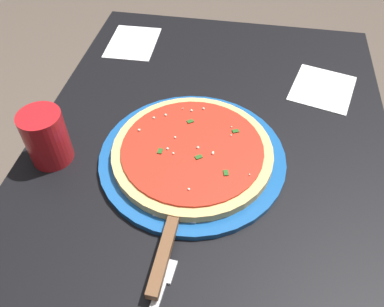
# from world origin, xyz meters

# --- Properties ---
(restaurant_table) EXTENTS (1.03, 0.69, 0.76)m
(restaurant_table) POSITION_xyz_m (0.00, 0.00, 0.60)
(restaurant_table) COLOR black
(restaurant_table) RESTS_ON ground_plane
(serving_plate) EXTENTS (0.34, 0.34, 0.01)m
(serving_plate) POSITION_xyz_m (-0.00, 0.03, 0.77)
(serving_plate) COLOR #195199
(serving_plate) RESTS_ON restaurant_table
(pizza) EXTENTS (0.29, 0.29, 0.02)m
(pizza) POSITION_xyz_m (-0.00, 0.03, 0.78)
(pizza) COLOR #DBB26B
(pizza) RESTS_ON serving_plate
(pizza_server) EXTENTS (0.22, 0.07, 0.01)m
(pizza_server) POSITION_xyz_m (-0.17, 0.03, 0.78)
(pizza_server) COLOR silver
(pizza_server) RESTS_ON serving_plate
(cup_tall_drink) EXTENTS (0.08, 0.08, 0.10)m
(cup_tall_drink) POSITION_xyz_m (-0.04, 0.28, 0.81)
(cup_tall_drink) COLOR #B2191E
(cup_tall_drink) RESTS_ON restaurant_table
(napkin_folded_right) EXTENTS (0.17, 0.16, 0.00)m
(napkin_folded_right) POSITION_xyz_m (0.26, -0.22, 0.76)
(napkin_folded_right) COLOR white
(napkin_folded_right) RESTS_ON restaurant_table
(napkin_loose_left) EXTENTS (0.16, 0.12, 0.00)m
(napkin_loose_left) POSITION_xyz_m (0.36, 0.24, 0.76)
(napkin_loose_left) COLOR white
(napkin_loose_left) RESTS_ON restaurant_table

